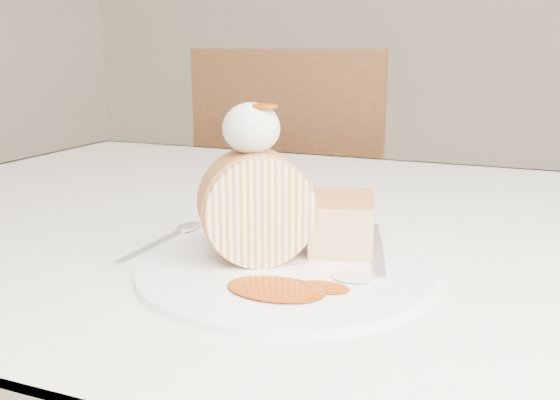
% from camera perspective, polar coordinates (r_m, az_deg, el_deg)
% --- Properties ---
extents(table, '(1.40, 0.90, 0.75)m').
position_cam_1_polar(table, '(0.80, 5.99, -8.26)').
color(table, white).
rests_on(table, ground).
extents(chair_far, '(0.46, 0.46, 0.95)m').
position_cam_1_polar(chair_far, '(1.58, 1.88, -1.35)').
color(chair_far, brown).
rests_on(chair_far, ground).
extents(plate, '(0.35, 0.35, 0.01)m').
position_cam_1_polar(plate, '(0.60, 0.53, -6.29)').
color(plate, white).
rests_on(plate, table).
extents(roulade_slice, '(0.12, 0.11, 0.10)m').
position_cam_1_polar(roulade_slice, '(0.60, -2.15, -0.70)').
color(roulade_slice, beige).
rests_on(roulade_slice, plate).
extents(cake_chunk, '(0.08, 0.07, 0.05)m').
position_cam_1_polar(cake_chunk, '(0.63, 5.57, -2.51)').
color(cake_chunk, '#C8804B').
rests_on(cake_chunk, plate).
extents(whipped_cream, '(0.05, 0.05, 0.05)m').
position_cam_1_polar(whipped_cream, '(0.58, -2.65, 6.58)').
color(whipped_cream, silver).
rests_on(whipped_cream, roulade_slice).
extents(caramel_drizzle, '(0.03, 0.02, 0.01)m').
position_cam_1_polar(caramel_drizzle, '(0.57, -1.46, 9.15)').
color(caramel_drizzle, '#8F3105').
rests_on(caramel_drizzle, whipped_cream).
extents(caramel_pool, '(0.10, 0.08, 0.00)m').
position_cam_1_polar(caramel_pool, '(0.54, -0.41, -8.10)').
color(caramel_pool, '#8F3105').
rests_on(caramel_pool, plate).
extents(fork, '(0.07, 0.17, 0.00)m').
position_cam_1_polar(fork, '(0.62, 8.94, -5.14)').
color(fork, silver).
rests_on(fork, plate).
extents(spoon, '(0.02, 0.14, 0.00)m').
position_cam_1_polar(spoon, '(0.68, -11.65, -4.23)').
color(spoon, silver).
rests_on(spoon, table).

